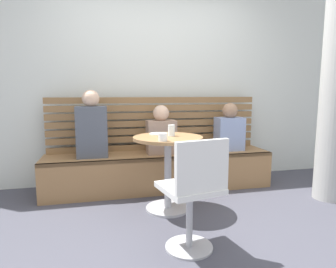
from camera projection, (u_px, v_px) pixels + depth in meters
ground at (189, 235)px, 2.38m from camera, size 8.00×8.00×0.00m
back_wall at (153, 71)px, 3.76m from camera, size 5.20×0.10×2.90m
booth_bench at (160, 171)px, 3.50m from camera, size 2.70×0.52×0.44m
booth_backrest at (156, 123)px, 3.66m from camera, size 2.65×0.04×0.67m
cafe_table at (168, 159)px, 2.83m from camera, size 0.68×0.68×0.74m
white_chair at (194, 191)px, 2.06m from camera, size 0.47×0.47×0.85m
person_adult at (92, 127)px, 3.23m from camera, size 0.34×0.22×0.75m
person_child_left at (229, 130)px, 3.64m from camera, size 0.34×0.22×0.60m
person_child_middle at (161, 133)px, 3.43m from camera, size 0.34×0.22×0.58m
cup_water_clear at (171, 130)px, 2.83m from camera, size 0.07×0.07×0.11m
cup_ceramic_white at (163, 137)px, 2.53m from camera, size 0.08×0.08×0.07m
plate_small at (158, 134)px, 2.95m from camera, size 0.17×0.17×0.01m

